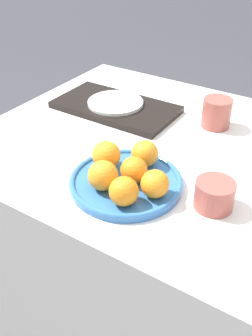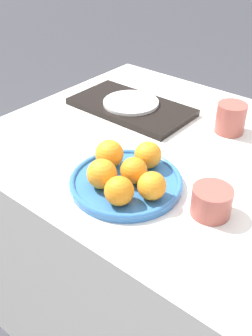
{
  "view_description": "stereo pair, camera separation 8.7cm",
  "coord_description": "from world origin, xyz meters",
  "views": [
    {
      "loc": [
        0.27,
        -0.82,
        1.27
      ],
      "look_at": [
        -0.12,
        -0.22,
        0.78
      ],
      "focal_mm": 42.0,
      "sensor_mm": 36.0,
      "label": 1
    },
    {
      "loc": [
        0.34,
        -0.77,
        1.27
      ],
      "look_at": [
        -0.12,
        -0.22,
        0.78
      ],
      "focal_mm": 42.0,
      "sensor_mm": 36.0,
      "label": 2
    }
  ],
  "objects": [
    {
      "name": "orange_5",
      "position": [
        -0.04,
        -0.23,
        0.78
      ],
      "size": [
        0.06,
        0.06,
        0.06
      ],
      "color": "orange",
      "rests_on": "fruit_platter"
    },
    {
      "name": "ground_plane",
      "position": [
        0.0,
        0.0,
        0.0
      ],
      "size": [
        12.0,
        12.0,
        0.0
      ],
      "primitive_type": "plane",
      "color": "#38383D"
    },
    {
      "name": "cup_1",
      "position": [
        0.07,
        -0.18,
        0.76
      ],
      "size": [
        0.08,
        0.08,
        0.06
      ],
      "color": "#9E4C42",
      "rests_on": "table"
    },
    {
      "name": "orange_4",
      "position": [
        -0.15,
        -0.27,
        0.78
      ],
      "size": [
        0.07,
        0.07,
        0.07
      ],
      "color": "orange",
      "rests_on": "fruit_platter"
    },
    {
      "name": "orange_2",
      "position": [
        -0.08,
        -0.29,
        0.78
      ],
      "size": [
        0.06,
        0.06,
        0.06
      ],
      "color": "orange",
      "rests_on": "fruit_platter"
    },
    {
      "name": "orange_0",
      "position": [
        -0.19,
        -0.2,
        0.78
      ],
      "size": [
        0.07,
        0.07,
        0.07
      ],
      "color": "orange",
      "rests_on": "fruit_platter"
    },
    {
      "name": "side_plate",
      "position": [
        -0.36,
        0.1,
        0.75
      ],
      "size": [
        0.17,
        0.17,
        0.01
      ],
      "color": "silver",
      "rests_on": "serving_tray"
    },
    {
      "name": "fruit_platter",
      "position": [
        -0.12,
        -0.22,
        0.74
      ],
      "size": [
        0.26,
        0.26,
        0.02
      ],
      "color": "#336BAD",
      "rests_on": "table"
    },
    {
      "name": "table",
      "position": [
        0.0,
        0.0,
        0.36
      ],
      "size": [
        1.27,
        0.82,
        0.73
      ],
      "color": "silver",
      "rests_on": "ground_plane"
    },
    {
      "name": "cup_2",
      "position": [
        -0.06,
        0.17,
        0.77
      ],
      "size": [
        0.08,
        0.08,
        0.08
      ],
      "color": "#9E4C42",
      "rests_on": "table"
    },
    {
      "name": "orange_1",
      "position": [
        -0.11,
        -0.21,
        0.78
      ],
      "size": [
        0.06,
        0.06,
        0.06
      ],
      "color": "orange",
      "rests_on": "fruit_platter"
    },
    {
      "name": "orange_3",
      "position": [
        -0.12,
        -0.14,
        0.78
      ],
      "size": [
        0.06,
        0.06,
        0.06
      ],
      "color": "orange",
      "rests_on": "fruit_platter"
    },
    {
      "name": "serving_tray",
      "position": [
        -0.36,
        0.1,
        0.74
      ],
      "size": [
        0.37,
        0.2,
        0.02
      ],
      "color": "black",
      "rests_on": "table"
    }
  ]
}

